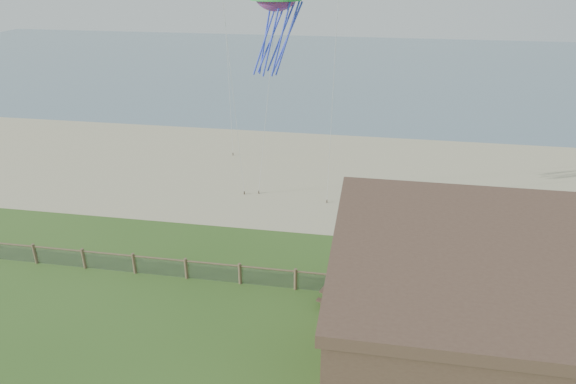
{
  "coord_description": "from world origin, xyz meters",
  "views": [
    {
      "loc": [
        6.38,
        -16.21,
        16.0
      ],
      "look_at": [
        2.26,
        8.0,
        4.68
      ],
      "focal_mm": 32.0,
      "sensor_mm": 36.0,
      "label": 1
    }
  ],
  "objects_px": {
    "motel": "(549,351)",
    "picnic_table": "(341,298)",
    "chainlink_fence": "(240,275)",
    "octopus_kite": "(276,23)"
  },
  "relations": [
    {
      "from": "chainlink_fence",
      "to": "octopus_kite",
      "type": "xyz_separation_m",
      "value": [
        0.47,
        8.36,
        11.94
      ]
    },
    {
      "from": "motel",
      "to": "picnic_table",
      "type": "bearing_deg",
      "value": 141.52
    },
    {
      "from": "picnic_table",
      "to": "octopus_kite",
      "type": "height_order",
      "value": "octopus_kite"
    },
    {
      "from": "octopus_kite",
      "to": "chainlink_fence",
      "type": "bearing_deg",
      "value": -77.87
    },
    {
      "from": "motel",
      "to": "picnic_table",
      "type": "xyz_separation_m",
      "value": [
        -7.55,
        6.0,
        -3.07
      ]
    },
    {
      "from": "chainlink_fence",
      "to": "octopus_kite",
      "type": "height_order",
      "value": "octopus_kite"
    },
    {
      "from": "chainlink_fence",
      "to": "octopus_kite",
      "type": "relative_size",
      "value": 5.83
    },
    {
      "from": "chainlink_fence",
      "to": "octopus_kite",
      "type": "distance_m",
      "value": 14.58
    },
    {
      "from": "motel",
      "to": "octopus_kite",
      "type": "bearing_deg",
      "value": 129.21
    },
    {
      "from": "motel",
      "to": "picnic_table",
      "type": "height_order",
      "value": "motel"
    }
  ]
}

